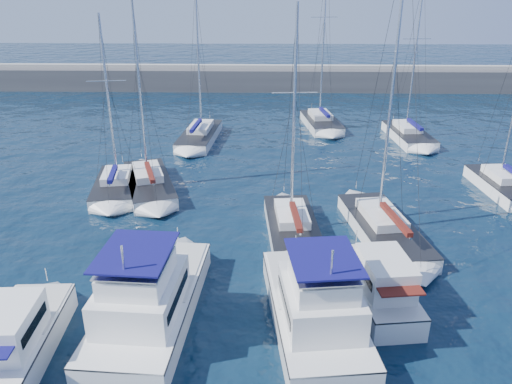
{
  "coord_description": "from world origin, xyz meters",
  "views": [
    {
      "loc": [
        -0.45,
        -21.47,
        14.51
      ],
      "look_at": [
        -1.15,
        5.78,
        3.0
      ],
      "focal_mm": 35.0,
      "sensor_mm": 36.0,
      "label": 1
    }
  ],
  "objects_px": {
    "sailboat_mid_e": "(504,185)",
    "sailboat_back_a": "(200,135)",
    "sailboat_mid_d": "(383,228)",
    "motor_yacht_port_outer": "(15,339)",
    "motor_yacht_stbd_inner": "(316,308)",
    "sailboat_back_c": "(408,135)",
    "sailboat_mid_c": "(292,228)",
    "motor_yacht_stbd_outer": "(379,286)",
    "sailboat_mid_a": "(117,186)",
    "motor_yacht_port_inner": "(148,301)",
    "sailboat_back_b": "(321,122)",
    "sailboat_mid_b": "(149,183)"
  },
  "relations": [
    {
      "from": "sailboat_back_a",
      "to": "sailboat_back_c",
      "type": "height_order",
      "value": "sailboat_back_c"
    },
    {
      "from": "motor_yacht_stbd_inner",
      "to": "sailboat_mid_a",
      "type": "distance_m",
      "value": 20.5
    },
    {
      "from": "motor_yacht_stbd_outer",
      "to": "motor_yacht_stbd_inner",
      "type": "bearing_deg",
      "value": -153.51
    },
    {
      "from": "sailboat_mid_c",
      "to": "motor_yacht_stbd_inner",
      "type": "bearing_deg",
      "value": -90.6
    },
    {
      "from": "sailboat_mid_c",
      "to": "sailboat_back_c",
      "type": "height_order",
      "value": "sailboat_back_c"
    },
    {
      "from": "sailboat_mid_b",
      "to": "motor_yacht_stbd_inner",
      "type": "bearing_deg",
      "value": -74.47
    },
    {
      "from": "sailboat_mid_e",
      "to": "sailboat_back_b",
      "type": "bearing_deg",
      "value": 119.14
    },
    {
      "from": "motor_yacht_stbd_outer",
      "to": "sailboat_back_c",
      "type": "relative_size",
      "value": 0.46
    },
    {
      "from": "motor_yacht_stbd_inner",
      "to": "sailboat_back_c",
      "type": "relative_size",
      "value": 0.62
    },
    {
      "from": "motor_yacht_port_inner",
      "to": "sailboat_back_b",
      "type": "relative_size",
      "value": 0.56
    },
    {
      "from": "sailboat_mid_d",
      "to": "sailboat_back_a",
      "type": "height_order",
      "value": "sailboat_mid_d"
    },
    {
      "from": "motor_yacht_port_outer",
      "to": "sailboat_mid_e",
      "type": "xyz_separation_m",
      "value": [
        27.99,
        18.55,
        -0.39
      ]
    },
    {
      "from": "motor_yacht_port_inner",
      "to": "sailboat_back_a",
      "type": "height_order",
      "value": "sailboat_back_a"
    },
    {
      "from": "motor_yacht_port_outer",
      "to": "motor_yacht_port_inner",
      "type": "distance_m",
      "value": 5.57
    },
    {
      "from": "motor_yacht_port_inner",
      "to": "sailboat_back_c",
      "type": "xyz_separation_m",
      "value": [
        19.27,
        29.34,
        -0.6
      ]
    },
    {
      "from": "motor_yacht_stbd_inner",
      "to": "sailboat_mid_c",
      "type": "relative_size",
      "value": 0.69
    },
    {
      "from": "motor_yacht_port_inner",
      "to": "sailboat_mid_c",
      "type": "distance_m",
      "value": 11.17
    },
    {
      "from": "sailboat_back_b",
      "to": "sailboat_mid_b",
      "type": "bearing_deg",
      "value": -136.51
    },
    {
      "from": "sailboat_back_c",
      "to": "sailboat_mid_d",
      "type": "bearing_deg",
      "value": -112.88
    },
    {
      "from": "sailboat_mid_c",
      "to": "sailboat_mid_e",
      "type": "relative_size",
      "value": 0.85
    },
    {
      "from": "sailboat_mid_c",
      "to": "sailboat_mid_e",
      "type": "bearing_deg",
      "value": 19.78
    },
    {
      "from": "motor_yacht_port_outer",
      "to": "sailboat_back_c",
      "type": "relative_size",
      "value": 0.45
    },
    {
      "from": "motor_yacht_port_outer",
      "to": "sailboat_mid_e",
      "type": "relative_size",
      "value": 0.42
    },
    {
      "from": "motor_yacht_port_inner",
      "to": "motor_yacht_port_outer",
      "type": "bearing_deg",
      "value": -150.2
    },
    {
      "from": "sailboat_mid_c",
      "to": "sailboat_back_c",
      "type": "distance_m",
      "value": 24.0
    },
    {
      "from": "sailboat_mid_c",
      "to": "sailboat_mid_d",
      "type": "relative_size",
      "value": 0.79
    },
    {
      "from": "sailboat_mid_e",
      "to": "sailboat_back_c",
      "type": "relative_size",
      "value": 1.06
    },
    {
      "from": "sailboat_mid_d",
      "to": "motor_yacht_port_outer",
      "type": "bearing_deg",
      "value": -156.1
    },
    {
      "from": "sailboat_back_a",
      "to": "sailboat_back_c",
      "type": "bearing_deg",
      "value": 6.16
    },
    {
      "from": "motor_yacht_stbd_inner",
      "to": "motor_yacht_stbd_outer",
      "type": "height_order",
      "value": "motor_yacht_stbd_inner"
    },
    {
      "from": "sailboat_mid_a",
      "to": "sailboat_mid_c",
      "type": "xyz_separation_m",
      "value": [
        12.75,
        -6.43,
        0.0
      ]
    },
    {
      "from": "motor_yacht_stbd_inner",
      "to": "sailboat_mid_e",
      "type": "bearing_deg",
      "value": 39.94
    },
    {
      "from": "motor_yacht_stbd_outer",
      "to": "sailboat_mid_e",
      "type": "distance_m",
      "value": 18.74
    },
    {
      "from": "motor_yacht_stbd_inner",
      "to": "sailboat_mid_e",
      "type": "distance_m",
      "value": 22.53
    },
    {
      "from": "motor_yacht_stbd_outer",
      "to": "sailboat_mid_b",
      "type": "height_order",
      "value": "sailboat_mid_b"
    },
    {
      "from": "motor_yacht_stbd_outer",
      "to": "sailboat_mid_a",
      "type": "xyz_separation_m",
      "value": [
        -16.65,
        13.35,
        -0.43
      ]
    },
    {
      "from": "motor_yacht_port_outer",
      "to": "motor_yacht_stbd_outer",
      "type": "bearing_deg",
      "value": 11.79
    },
    {
      "from": "sailboat_back_c",
      "to": "sailboat_back_a",
      "type": "bearing_deg",
      "value": 177.38
    },
    {
      "from": "sailboat_back_c",
      "to": "sailboat_mid_e",
      "type": "bearing_deg",
      "value": -78.95
    },
    {
      "from": "sailboat_mid_b",
      "to": "sailboat_mid_c",
      "type": "relative_size",
      "value": 1.09
    },
    {
      "from": "motor_yacht_port_outer",
      "to": "sailboat_mid_b",
      "type": "distance_m",
      "value": 18.35
    },
    {
      "from": "sailboat_mid_c",
      "to": "motor_yacht_port_outer",
      "type": "bearing_deg",
      "value": -141.36
    },
    {
      "from": "motor_yacht_stbd_inner",
      "to": "sailboat_back_c",
      "type": "bearing_deg",
      "value": 61.69
    },
    {
      "from": "sailboat_mid_b",
      "to": "sailboat_mid_e",
      "type": "xyz_separation_m",
      "value": [
        26.57,
        0.25,
        0.04
      ]
    },
    {
      "from": "sailboat_mid_d",
      "to": "sailboat_mid_b",
      "type": "bearing_deg",
      "value": 147.46
    },
    {
      "from": "motor_yacht_stbd_outer",
      "to": "sailboat_mid_e",
      "type": "xyz_separation_m",
      "value": [
        12.19,
        14.24,
        -0.39
      ]
    },
    {
      "from": "motor_yacht_port_inner",
      "to": "sailboat_back_b",
      "type": "height_order",
      "value": "sailboat_back_b"
    },
    {
      "from": "sailboat_mid_c",
      "to": "sailboat_back_c",
      "type": "bearing_deg",
      "value": 54.35
    },
    {
      "from": "sailboat_mid_c",
      "to": "sailboat_mid_e",
      "type": "xyz_separation_m",
      "value": [
        16.09,
        7.32,
        0.04
      ]
    },
    {
      "from": "sailboat_mid_e",
      "to": "sailboat_back_a",
      "type": "height_order",
      "value": "sailboat_mid_e"
    }
  ]
}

